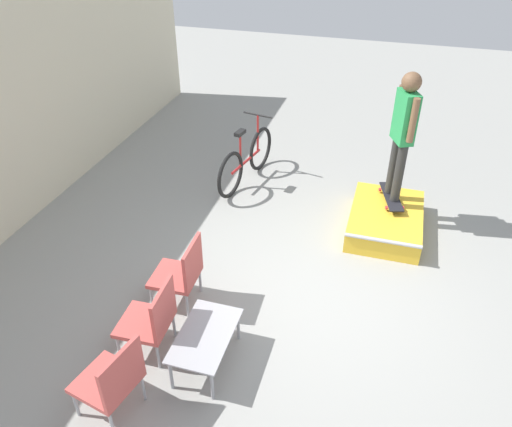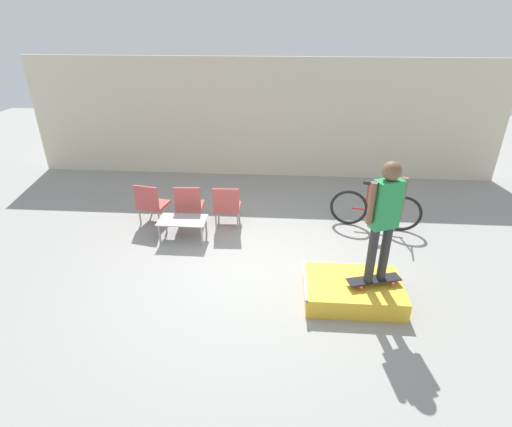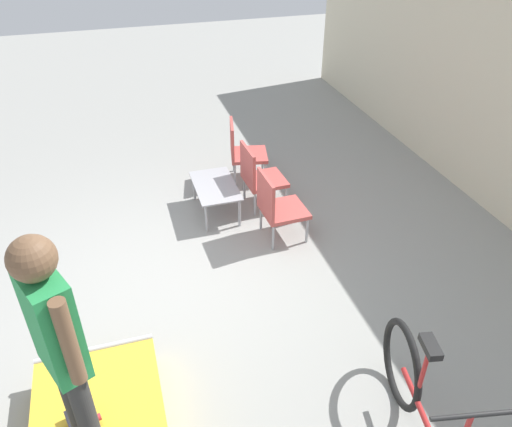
# 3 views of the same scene
# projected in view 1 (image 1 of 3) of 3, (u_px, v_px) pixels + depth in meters

# --- Properties ---
(ground_plane) EXTENTS (24.00, 24.00, 0.00)m
(ground_plane) POSITION_uv_depth(u_px,v_px,m) (314.00, 296.00, 6.11)
(ground_plane) COLOR gray
(skate_ramp_box) EXTENTS (1.48, 1.00, 0.33)m
(skate_ramp_box) POSITION_uv_depth(u_px,v_px,m) (385.00, 220.00, 7.20)
(skate_ramp_box) COLOR gold
(skate_ramp_box) RESTS_ON ground_plane
(skateboard_on_ramp) EXTENTS (0.83, 0.41, 0.07)m
(skateboard_on_ramp) POSITION_uv_depth(u_px,v_px,m) (391.00, 197.00, 7.29)
(skateboard_on_ramp) COLOR black
(skateboard_on_ramp) RESTS_ON skate_ramp_box
(person_skater) EXTENTS (0.53, 0.34, 1.83)m
(person_skater) POSITION_uv_depth(u_px,v_px,m) (404.00, 127.00, 6.67)
(person_skater) COLOR #2D2D2D
(person_skater) RESTS_ON skateboard_on_ramp
(coffee_table) EXTENTS (0.91, 0.53, 0.42)m
(coffee_table) POSITION_uv_depth(u_px,v_px,m) (205.00, 338.00, 5.07)
(coffee_table) COLOR #9E9EA3
(coffee_table) RESTS_ON ground_plane
(patio_chair_left) EXTENTS (0.62, 0.62, 0.89)m
(patio_chair_left) POSITION_uv_depth(u_px,v_px,m) (113.00, 379.00, 4.52)
(patio_chair_left) COLOR #99999E
(patio_chair_left) RESTS_ON ground_plane
(patio_chair_center) EXTENTS (0.54, 0.54, 0.89)m
(patio_chair_center) POSITION_uv_depth(u_px,v_px,m) (152.00, 318.00, 5.16)
(patio_chair_center) COLOR #99999E
(patio_chair_center) RESTS_ON ground_plane
(patio_chair_right) EXTENTS (0.54, 0.54, 0.89)m
(patio_chair_right) POSITION_uv_depth(u_px,v_px,m) (182.00, 271.00, 5.77)
(patio_chair_right) COLOR #99999E
(patio_chair_right) RESTS_ON ground_plane
(bicycle) EXTENTS (1.77, 0.54, 1.06)m
(bicycle) POSITION_uv_depth(u_px,v_px,m) (246.00, 160.00, 8.21)
(bicycle) COLOR black
(bicycle) RESTS_ON ground_plane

